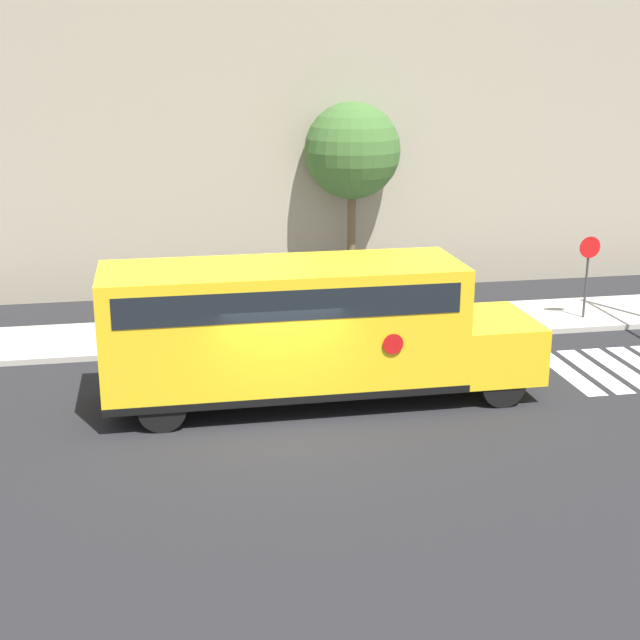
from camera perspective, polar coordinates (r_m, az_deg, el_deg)
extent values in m
plane|color=black|center=(18.81, -2.30, -6.83)|extent=(60.00, 60.00, 0.00)
cube|color=#B2ADA3|center=(24.85, -4.48, -0.78)|extent=(44.00, 3.00, 0.15)
cube|color=#9E937F|center=(30.31, -6.05, 11.58)|extent=(32.00, 4.00, 9.74)
cube|color=white|center=(22.70, 15.56, -3.25)|extent=(0.50, 3.20, 0.01)
cube|color=white|center=(23.01, 17.13, -3.12)|extent=(0.50, 3.20, 0.01)
cube|color=white|center=(23.34, 18.65, -2.98)|extent=(0.50, 3.20, 0.01)
cube|color=yellow|center=(19.47, -2.38, -0.36)|extent=(7.79, 2.50, 2.70)
cube|color=yellow|center=(20.88, 10.83, -1.51)|extent=(1.83, 2.50, 1.28)
cube|color=black|center=(19.88, -2.33, -3.87)|extent=(7.79, 2.54, 0.16)
cube|color=black|center=(19.25, -2.40, 1.91)|extent=(7.17, 2.53, 0.64)
cylinder|color=red|center=(18.72, 4.71, -1.54)|extent=(0.44, 0.02, 0.44)
cylinder|color=black|center=(21.99, 9.52, -2.14)|extent=(1.00, 0.30, 1.00)
cylinder|color=black|center=(20.10, 11.60, -4.07)|extent=(1.00, 0.30, 1.00)
cylinder|color=black|center=(20.73, -10.18, -3.34)|extent=(1.00, 0.30, 1.00)
cylinder|color=black|center=(18.71, -10.08, -5.56)|extent=(1.00, 0.30, 1.00)
cylinder|color=#38383A|center=(26.79, 16.65, 2.19)|extent=(0.07, 0.07, 2.27)
cylinder|color=red|center=(26.51, 16.89, 4.48)|extent=(0.62, 0.03, 0.62)
cylinder|color=brown|center=(28.61, 2.02, 5.27)|extent=(0.26, 0.26, 3.72)
sphere|color=#3D662D|center=(28.19, 2.08, 10.78)|extent=(3.01, 3.01, 3.01)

